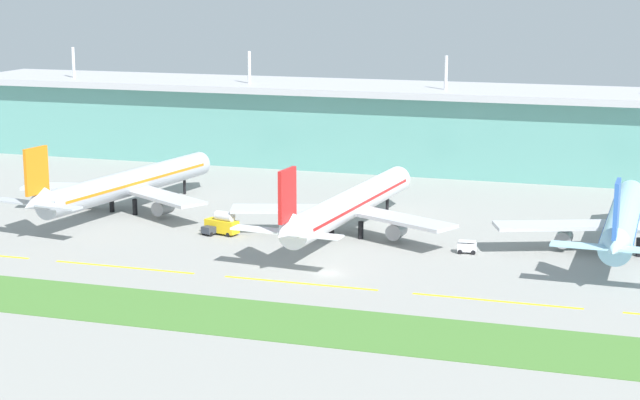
% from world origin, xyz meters
% --- Properties ---
extents(ground_plane, '(600.00, 600.00, 0.00)m').
position_xyz_m(ground_plane, '(0.00, 0.00, 0.00)').
color(ground_plane, gray).
extents(terminal_building, '(288.00, 34.00, 31.59)m').
position_xyz_m(terminal_building, '(-0.00, 110.15, 11.50)').
color(terminal_building, '#5B9E93').
rests_on(terminal_building, ground).
extents(airliner_near, '(48.16, 67.17, 18.90)m').
position_xyz_m(airliner_near, '(-58.40, 34.67, 6.45)').
color(airliner_near, '#ADB2BC').
rests_on(airliner_near, ground).
extents(airliner_middle, '(48.59, 69.30, 18.90)m').
position_xyz_m(airliner_middle, '(-4.57, 28.35, 6.45)').
color(airliner_middle, white).
rests_on(airliner_middle, ground).
extents(airliner_far, '(48.79, 61.77, 18.90)m').
position_xyz_m(airliner_far, '(49.28, 30.80, 6.45)').
color(airliner_far, '#9ED1EA').
rests_on(airliner_far, ground).
extents(taxiway_stripe_mid_west, '(28.00, 0.70, 0.04)m').
position_xyz_m(taxiway_stripe_mid_west, '(-37.00, -7.44, 0.02)').
color(taxiway_stripe_mid_west, yellow).
rests_on(taxiway_stripe_mid_west, ground).
extents(taxiway_stripe_centre, '(28.00, 0.70, 0.04)m').
position_xyz_m(taxiway_stripe_centre, '(-3.00, -7.44, 0.02)').
color(taxiway_stripe_centre, yellow).
rests_on(taxiway_stripe_centre, ground).
extents(taxiway_stripe_mid_east, '(28.00, 0.70, 0.04)m').
position_xyz_m(taxiway_stripe_mid_east, '(31.00, -7.44, 0.02)').
color(taxiway_stripe_mid_east, yellow).
rests_on(taxiway_stripe_mid_east, ground).
extents(grass_verge, '(300.00, 18.00, 0.10)m').
position_xyz_m(grass_verge, '(0.00, -28.27, 0.05)').
color(grass_verge, '#477A33').
rests_on(grass_verge, ground).
extents(fuel_truck, '(7.63, 4.39, 4.95)m').
position_xyz_m(fuel_truck, '(-29.66, 21.52, 2.26)').
color(fuel_truck, gold).
rests_on(fuel_truck, ground).
extents(baggage_cart, '(3.78, 2.35, 2.48)m').
position_xyz_m(baggage_cart, '(21.02, 21.55, 1.26)').
color(baggage_cart, silver).
rests_on(baggage_cart, ground).
extents(pushback_tug, '(3.89, 4.98, 1.85)m').
position_xyz_m(pushback_tug, '(-31.66, 20.98, 1.10)').
color(pushback_tug, '#333842').
rests_on(pushback_tug, ground).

